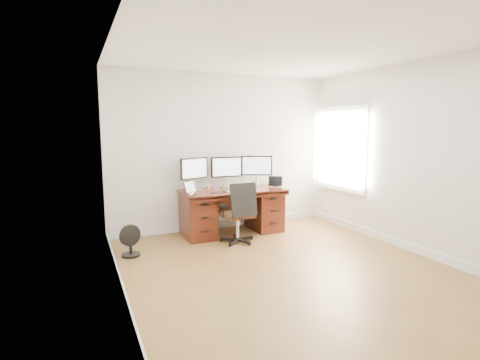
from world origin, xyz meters
name	(u,v)px	position (x,y,z in m)	size (l,w,h in m)	color
ground	(288,270)	(0.00, 0.00, 0.00)	(4.50, 4.50, 0.00)	brown
back_wall	(223,152)	(0.00, 2.25, 1.35)	(4.00, 0.10, 2.70)	silver
right_wall	(405,157)	(2.00, 0.11, 1.35)	(0.10, 4.50, 2.70)	silver
desk	(232,210)	(0.00, 1.83, 0.40)	(1.70, 0.80, 0.75)	#44180D
office_chair	(239,223)	(-0.12, 1.27, 0.32)	(0.56, 0.55, 0.96)	black
floor_fan	(130,241)	(-1.74, 1.32, 0.21)	(0.30, 0.26, 0.44)	black
monitor_left	(194,170)	(-0.58, 2.07, 1.09)	(0.52, 0.24, 0.53)	silver
monitor_center	(227,168)	(0.00, 2.07, 1.09)	(0.55, 0.15, 0.53)	silver
monitor_right	(257,167)	(0.58, 2.07, 1.09)	(0.51, 0.28, 0.53)	silver
tablet_left	(190,188)	(-0.75, 1.75, 0.84)	(0.23, 0.20, 0.19)	silver
tablet_right	(276,182)	(0.79, 1.75, 0.84)	(0.24, 0.19, 0.19)	silver
keyboard	(235,191)	(-0.04, 1.61, 0.76)	(0.26, 0.11, 0.01)	silver
trackpad	(251,190)	(0.23, 1.57, 0.76)	(0.13, 0.13, 0.01)	silver
drawing_tablet	(219,192)	(-0.31, 1.64, 0.76)	(0.21, 0.13, 0.01)	black
phone	(234,190)	(0.00, 1.74, 0.76)	(0.12, 0.06, 0.01)	black
figurine_orange	(208,187)	(-0.38, 1.95, 0.80)	(0.03, 0.03, 0.08)	#EF7744
figurine_pink	(214,187)	(-0.27, 1.95, 0.80)	(0.03, 0.03, 0.08)	pink
figurine_brown	(223,186)	(-0.11, 1.95, 0.80)	(0.03, 0.03, 0.08)	#8A5D48
figurine_blue	(236,185)	(0.13, 1.95, 0.80)	(0.03, 0.03, 0.08)	#618BD9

